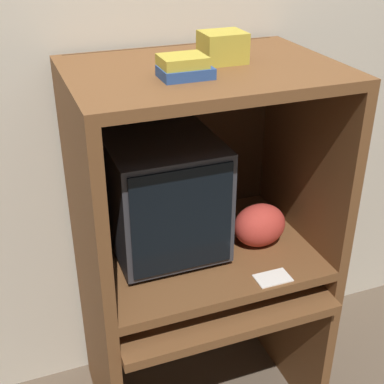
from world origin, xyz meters
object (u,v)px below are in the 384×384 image
at_px(snack_bag, 260,225).
at_px(book_stack, 184,67).
at_px(mouse, 244,281).
at_px(crt_monitor, 162,193).
at_px(storage_box, 223,47).
at_px(keyboard, 182,300).

relative_size(snack_bag, book_stack, 1.32).
bearing_deg(mouse, crt_monitor, 141.67).
bearing_deg(storage_box, book_stack, -145.43).
bearing_deg(book_stack, crt_monitor, 99.76).
xyz_separation_m(mouse, storage_box, (-0.04, 0.15, 0.83)).
relative_size(crt_monitor, snack_bag, 2.17).
bearing_deg(keyboard, storage_box, 39.48).
height_order(crt_monitor, book_stack, book_stack).
distance_m(snack_bag, storage_box, 0.67).
relative_size(crt_monitor, book_stack, 2.86).
height_order(keyboard, storage_box, storage_box).
relative_size(mouse, snack_bag, 0.32).
bearing_deg(keyboard, mouse, 4.08).
height_order(mouse, book_stack, book_stack).
distance_m(keyboard, mouse, 0.25).
xyz_separation_m(keyboard, storage_box, (0.21, 0.17, 0.84)).
distance_m(crt_monitor, keyboard, 0.39).
bearing_deg(snack_bag, book_stack, -171.56).
relative_size(keyboard, book_stack, 2.60).
bearing_deg(storage_box, snack_bag, -28.18).
height_order(crt_monitor, keyboard, crt_monitor).
xyz_separation_m(crt_monitor, keyboard, (-0.00, -0.21, -0.32)).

